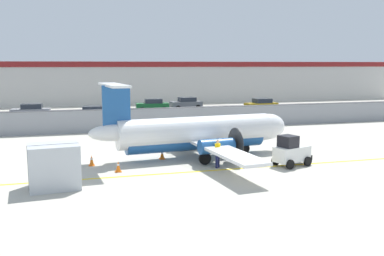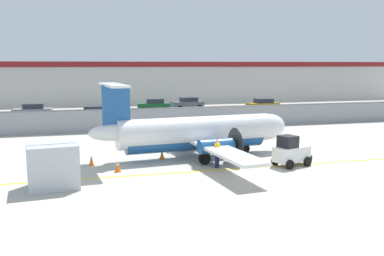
% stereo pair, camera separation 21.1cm
% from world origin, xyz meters
% --- Properties ---
extents(ground_plane, '(140.00, 140.00, 0.01)m').
position_xyz_m(ground_plane, '(0.00, 2.00, 0.00)').
color(ground_plane, '#B7B2A3').
extents(perimeter_fence, '(98.00, 0.10, 2.10)m').
position_xyz_m(perimeter_fence, '(0.00, 18.00, 1.12)').
color(perimeter_fence, gray).
rests_on(perimeter_fence, ground).
extents(parking_lot_strip, '(98.00, 17.00, 0.12)m').
position_xyz_m(parking_lot_strip, '(0.00, 29.50, 0.06)').
color(parking_lot_strip, '#38383A').
rests_on(parking_lot_strip, ground).
extents(background_building, '(91.00, 8.10, 6.50)m').
position_xyz_m(background_building, '(0.00, 47.99, 3.26)').
color(background_building, beige).
rests_on(background_building, ground).
extents(commuter_airplane, '(13.76, 16.08, 4.92)m').
position_xyz_m(commuter_airplane, '(-0.96, 5.81, 1.60)').
color(commuter_airplane, white).
rests_on(commuter_airplane, ground).
extents(baggage_tug, '(2.56, 1.95, 1.88)m').
position_xyz_m(baggage_tug, '(3.68, 1.88, 0.86)').
color(baggage_tug, silver).
rests_on(baggage_tug, ground).
extents(ground_crew_worker, '(0.48, 0.48, 1.70)m').
position_xyz_m(ground_crew_worker, '(-0.78, 2.59, 0.95)').
color(ground_crew_worker, '#191E4C').
rests_on(ground_crew_worker, ground).
extents(cargo_container, '(2.59, 2.23, 2.20)m').
position_xyz_m(cargo_container, '(-9.96, 0.75, 1.10)').
color(cargo_container, '#B7BCC1').
rests_on(cargo_container, ground).
extents(traffic_cone_near_left, '(0.36, 0.36, 0.64)m').
position_xyz_m(traffic_cone_near_left, '(-6.59, 3.13, 0.31)').
color(traffic_cone_near_left, orange).
rests_on(traffic_cone_near_left, ground).
extents(traffic_cone_near_right, '(0.36, 0.36, 0.64)m').
position_xyz_m(traffic_cone_near_right, '(-3.50, 5.76, 0.31)').
color(traffic_cone_near_right, orange).
rests_on(traffic_cone_near_right, ground).
extents(traffic_cone_far_left, '(0.36, 0.36, 0.64)m').
position_xyz_m(traffic_cone_far_left, '(5.14, 3.04, 0.31)').
color(traffic_cone_far_left, orange).
rests_on(traffic_cone_far_left, ground).
extents(traffic_cone_far_right, '(0.36, 0.36, 0.64)m').
position_xyz_m(traffic_cone_far_right, '(-8.00, 5.09, 0.31)').
color(traffic_cone_far_right, orange).
rests_on(traffic_cone_far_right, ground).
extents(parked_car_0, '(4.28, 2.17, 1.58)m').
position_xyz_m(parked_car_0, '(-13.63, 30.11, 0.89)').
color(parked_car_0, gray).
rests_on(parked_car_0, parking_lot_strip).
extents(parked_car_1, '(4.34, 2.32, 1.58)m').
position_xyz_m(parked_car_1, '(-7.05, 25.49, 0.89)').
color(parked_car_1, slate).
rests_on(parked_car_1, parking_lot_strip).
extents(parked_car_2, '(4.31, 2.24, 1.58)m').
position_xyz_m(parked_car_2, '(0.84, 33.36, 0.89)').
color(parked_car_2, '#19662D').
rests_on(parked_car_2, parking_lot_strip).
extents(parked_car_3, '(4.33, 2.27, 1.58)m').
position_xyz_m(parked_car_3, '(5.68, 34.65, 0.89)').
color(parked_car_3, slate).
rests_on(parked_car_3, parking_lot_strip).
extents(parked_car_4, '(4.32, 2.27, 1.58)m').
position_xyz_m(parked_car_4, '(14.62, 30.14, 0.89)').
color(parked_car_4, '#B28C19').
rests_on(parked_car_4, parking_lot_strip).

